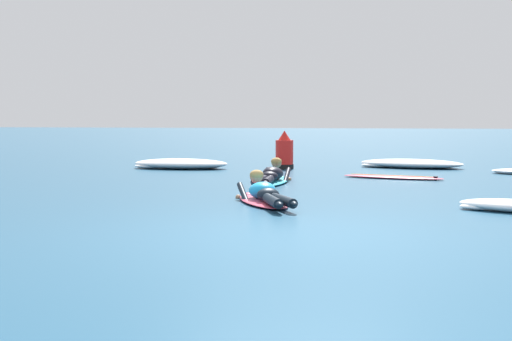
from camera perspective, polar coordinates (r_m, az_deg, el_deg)
name	(u,v)px	position (r m, az deg, el deg)	size (l,w,h in m)	color
ground_plane	(342,170)	(18.44, 6.67, 0.04)	(120.00, 120.00, 0.00)	navy
surfer_near	(264,195)	(11.25, 0.65, -1.91)	(1.37, 2.32, 0.53)	#E54C66
surfer_far	(272,177)	(14.56, 1.22, -0.49)	(0.58, 2.50, 0.53)	#2DB2D1
drifting_surfboard	(394,177)	(16.05, 10.54, -0.50)	(2.24, 1.09, 0.16)	#E54C66
whitewater_mid_left	(181,164)	(18.87, -5.79, 0.51)	(2.47, 1.25, 0.26)	white
whitewater_mid_right	(412,164)	(19.46, 11.88, 0.51)	(2.86, 1.79, 0.23)	white
channel_marker_buoy	(284,154)	(18.66, 2.20, 1.29)	(0.47, 0.47, 0.97)	red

